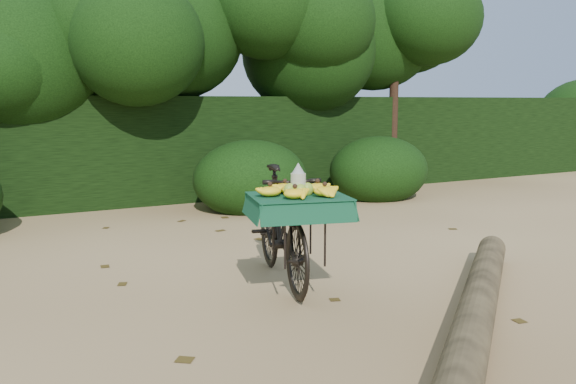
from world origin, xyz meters
TOP-DOWN VIEW (x-y plane):
  - ground at (0.00, 0.00)m, footprint 80.00×80.00m
  - vendor_bicycle at (0.10, 0.60)m, footprint 1.10×1.96m
  - fallen_log at (1.00, -1.01)m, footprint 3.13×2.71m
  - hedge_backdrop at (0.00, 6.30)m, footprint 26.00×1.80m
  - tree_row at (-0.65, 5.50)m, footprint 14.50×2.00m
  - bush_clumps at (0.50, 4.30)m, footprint 8.80×1.70m
  - leaf_litter at (0.00, 0.65)m, footprint 7.00×7.30m

SIDE VIEW (x-z plane):
  - ground at x=0.00m, z-range 0.00..0.00m
  - leaf_litter at x=0.00m, z-range 0.00..0.01m
  - fallen_log at x=1.00m, z-range 0.00..0.28m
  - bush_clumps at x=0.50m, z-range 0.00..0.90m
  - vendor_bicycle at x=0.10m, z-range 0.01..1.13m
  - hedge_backdrop at x=0.00m, z-range 0.00..1.80m
  - tree_row at x=-0.65m, z-range 0.00..4.00m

